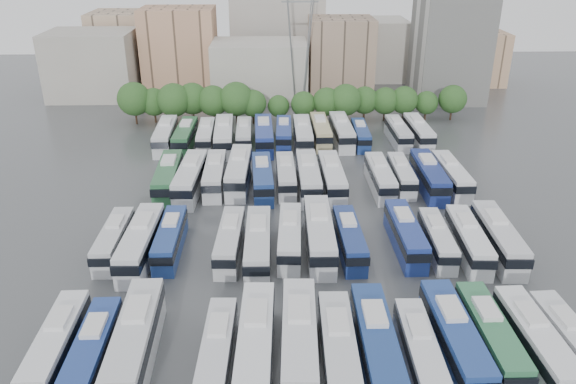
{
  "coord_description": "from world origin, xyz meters",
  "views": [
    {
      "loc": [
        -3.45,
        -60.37,
        32.86
      ],
      "look_at": [
        -1.57,
        4.04,
        3.0
      ],
      "focal_mm": 35.0,
      "sensor_mm": 36.0,
      "label": 1
    }
  ],
  "objects_px": {
    "bus_r0_s10": "(454,338)",
    "bus_r1_s11": "(437,239)",
    "bus_r3_s7": "(303,134)",
    "bus_r2_s3": "(215,175)",
    "bus_r3_s1": "(185,136)",
    "bus_r0_s11": "(490,336)",
    "bus_r1_s7": "(319,234)",
    "bus_r3_s12": "(398,132)",
    "bus_r1_s2": "(170,238)",
    "bus_r1_s13": "(498,237)",
    "bus_r0_s2": "(136,340)",
    "bus_r2_s4": "(239,171)",
    "bus_r0_s7": "(339,351)",
    "bus_r3_s8": "(321,131)",
    "apartment_tower": "(451,38)",
    "bus_r3_s6": "(284,133)",
    "bus_r1_s8": "(349,238)",
    "bus_r2_s5": "(262,177)",
    "bus_r3_s3": "(224,135)",
    "bus_r0_s12": "(535,342)",
    "bus_r3_s0": "(165,135)",
    "bus_r0_s9": "(420,353)",
    "bus_r1_s10": "(405,234)",
    "bus_r2_s11": "(401,175)",
    "bus_r0_s6": "(299,340)",
    "bus_r3_s4": "(244,135)",
    "bus_r0_s8": "(376,344)",
    "bus_r2_s2": "(190,178)",
    "bus_r2_s7": "(308,177)",
    "bus_r3_s2": "(206,135)",
    "bus_r2_s10": "(380,177)",
    "bus_r0_s0": "(57,345)",
    "bus_r1_s5": "(258,244)",
    "bus_r2_s13": "(451,175)",
    "bus_r0_s13": "(572,344)",
    "bus_r1_s12": "(468,240)",
    "bus_r2_s8": "(332,177)",
    "bus_r2_s12": "(429,176)",
    "bus_r3_s13": "(418,132)",
    "bus_r3_s10": "(361,135)",
    "bus_r2_s6": "(286,175)",
    "bus_r2_s1": "(168,177)",
    "bus_r1_s4": "(230,240)",
    "bus_r1_s0": "(114,240)"
  },
  "relations": [
    {
      "from": "bus_r0_s10",
      "to": "bus_r1_s11",
      "type": "relative_size",
      "value": 1.19
    },
    {
      "from": "bus_r0_s10",
      "to": "bus_r3_s7",
      "type": "xyz_separation_m",
      "value": [
        -9.95,
        52.61,
        0.0
      ]
    },
    {
      "from": "bus_r2_s3",
      "to": "bus_r3_s1",
      "type": "distance_m",
      "value": 17.88
    },
    {
      "from": "bus_r0_s11",
      "to": "bus_r1_s7",
      "type": "height_order",
      "value": "bus_r1_s7"
    },
    {
      "from": "bus_r1_s7",
      "to": "bus_r3_s12",
      "type": "xyz_separation_m",
      "value": [
        16.35,
        35.6,
        -0.29
      ]
    },
    {
      "from": "bus_r1_s2",
      "to": "bus_r1_s13",
      "type": "height_order",
      "value": "bus_r1_s13"
    },
    {
      "from": "bus_r0_s2",
      "to": "bus_r2_s4",
      "type": "bearing_deg",
      "value": 78.05
    },
    {
      "from": "bus_r0_s7",
      "to": "bus_r3_s8",
      "type": "height_order",
      "value": "bus_r3_s8"
    },
    {
      "from": "apartment_tower",
      "to": "bus_r3_s12",
      "type": "bearing_deg",
      "value": -119.96
    },
    {
      "from": "bus_r0_s2",
      "to": "bus_r3_s6",
      "type": "relative_size",
      "value": 1.15
    },
    {
      "from": "bus_r1_s8",
      "to": "bus_r2_s5",
      "type": "relative_size",
      "value": 0.91
    },
    {
      "from": "bus_r0_s7",
      "to": "bus_r3_s3",
      "type": "height_order",
      "value": "bus_r3_s3"
    },
    {
      "from": "bus_r3_s12",
      "to": "bus_r2_s5",
      "type": "bearing_deg",
      "value": -141.21
    },
    {
      "from": "bus_r0_s12",
      "to": "bus_r3_s0",
      "type": "relative_size",
      "value": 0.95
    },
    {
      "from": "bus_r0_s9",
      "to": "bus_r1_s10",
      "type": "relative_size",
      "value": 0.93
    },
    {
      "from": "bus_r3_s3",
      "to": "bus_r0_s11",
      "type": "bearing_deg",
      "value": -65.57
    },
    {
      "from": "bus_r0_s7",
      "to": "bus_r3_s8",
      "type": "bearing_deg",
      "value": 88.05
    },
    {
      "from": "bus_r2_s11",
      "to": "bus_r3_s0",
      "type": "height_order",
      "value": "bus_r3_s0"
    },
    {
      "from": "bus_r3_s0",
      "to": "bus_r1_s11",
      "type": "bearing_deg",
      "value": -46.46
    },
    {
      "from": "bus_r0_s6",
      "to": "bus_r1_s13",
      "type": "xyz_separation_m",
      "value": [
        23.03,
        16.82,
        -0.11
      ]
    },
    {
      "from": "bus_r3_s1",
      "to": "bus_r3_s4",
      "type": "distance_m",
      "value": 9.82
    },
    {
      "from": "bus_r0_s8",
      "to": "bus_r2_s2",
      "type": "relative_size",
      "value": 0.96
    },
    {
      "from": "bus_r2_s7",
      "to": "bus_r3_s2",
      "type": "distance_m",
      "value": 24.66
    },
    {
      "from": "bus_r2_s10",
      "to": "bus_r0_s0",
      "type": "bearing_deg",
      "value": -134.4
    },
    {
      "from": "bus_r1_s2",
      "to": "bus_r1_s5",
      "type": "relative_size",
      "value": 0.9
    },
    {
      "from": "bus_r2_s13",
      "to": "bus_r0_s12",
      "type": "bearing_deg",
      "value": -96.33
    },
    {
      "from": "bus_r0_s10",
      "to": "bus_r3_s0",
      "type": "distance_m",
      "value": 62.28
    },
    {
      "from": "bus_r2_s10",
      "to": "bus_r3_s7",
      "type": "xyz_separation_m",
      "value": [
        -9.85,
        18.19,
        0.12
      ]
    },
    {
      "from": "bus_r0_s12",
      "to": "bus_r0_s13",
      "type": "distance_m",
      "value": 3.04
    },
    {
      "from": "bus_r1_s12",
      "to": "bus_r2_s4",
      "type": "relative_size",
      "value": 0.89
    },
    {
      "from": "bus_r2_s3",
      "to": "bus_r2_s8",
      "type": "relative_size",
      "value": 0.95
    },
    {
      "from": "bus_r1_s13",
      "to": "bus_r2_s7",
      "type": "relative_size",
      "value": 0.98
    },
    {
      "from": "bus_r2_s12",
      "to": "bus_r3_s13",
      "type": "xyz_separation_m",
      "value": [
        3.17,
        19.2,
        -0.1
      ]
    },
    {
      "from": "bus_r3_s1",
      "to": "bus_r2_s12",
      "type": "bearing_deg",
      "value": -25.41
    },
    {
      "from": "bus_r1_s8",
      "to": "bus_r3_s10",
      "type": "height_order",
      "value": "bus_r1_s8"
    },
    {
      "from": "bus_r1_s7",
      "to": "bus_r1_s11",
      "type": "distance_m",
      "value": 13.22
    },
    {
      "from": "bus_r3_s10",
      "to": "bus_r1_s11",
      "type": "bearing_deg",
      "value": -83.35
    },
    {
      "from": "bus_r0_s2",
      "to": "bus_r1_s7",
      "type": "relative_size",
      "value": 1.0
    },
    {
      "from": "bus_r1_s5",
      "to": "bus_r1_s11",
      "type": "relative_size",
      "value": 1.16
    },
    {
      "from": "bus_r0_s6",
      "to": "bus_r2_s6",
      "type": "height_order",
      "value": "bus_r0_s6"
    },
    {
      "from": "bus_r0_s0",
      "to": "bus_r1_s7",
      "type": "distance_m",
      "value": 29.21
    },
    {
      "from": "bus_r3_s0",
      "to": "bus_r3_s7",
      "type": "relative_size",
      "value": 1.01
    },
    {
      "from": "bus_r1_s10",
      "to": "bus_r2_s6",
      "type": "xyz_separation_m",
      "value": [
        -13.1,
        17.49,
        -0.1
      ]
    },
    {
      "from": "bus_r0_s13",
      "to": "bus_r2_s1",
      "type": "height_order",
      "value": "bus_r2_s1"
    },
    {
      "from": "apartment_tower",
      "to": "bus_r0_s9",
      "type": "xyz_separation_m",
      "value": [
        -25.62,
        -82.77,
        -11.26
      ]
    },
    {
      "from": "bus_r0_s8",
      "to": "bus_r2_s3",
      "type": "distance_m",
      "value": 40.02
    },
    {
      "from": "bus_r0_s7",
      "to": "bus_r1_s4",
      "type": "height_order",
      "value": "bus_r0_s7"
    },
    {
      "from": "bus_r1_s8",
      "to": "bus_r3_s8",
      "type": "height_order",
      "value": "bus_r3_s8"
    },
    {
      "from": "bus_r0_s13",
      "to": "bus_r1_s0",
      "type": "distance_m",
      "value": 46.57
    },
    {
      "from": "bus_r3_s3",
      "to": "bus_r0_s13",
      "type": "bearing_deg",
      "value": -60.7
    }
  ]
}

